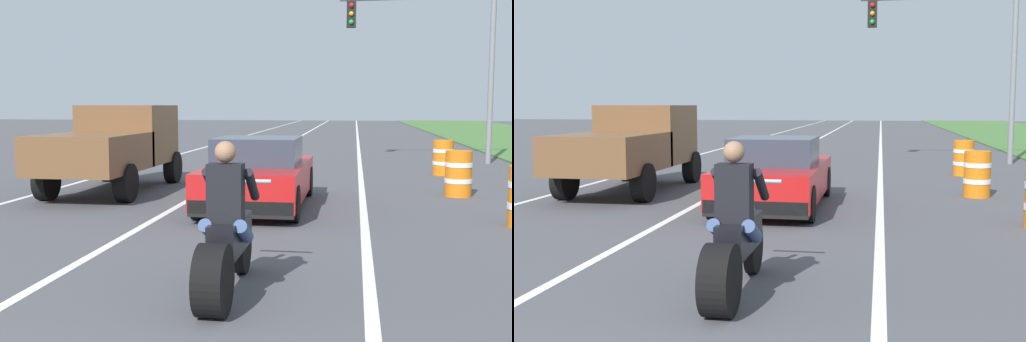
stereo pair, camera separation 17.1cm
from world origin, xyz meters
The scene contains 9 objects.
lane_stripe_left_solid centered at (-5.40, 20.00, 0.00)m, with size 0.14×120.00×0.01m, color white.
lane_stripe_right_solid centered at (1.80, 20.00, 0.00)m, with size 0.14×120.00×0.01m, color white.
lane_stripe_centre_dashed centered at (-1.80, 20.00, 0.00)m, with size 0.14×120.00×0.01m, color white.
motorcycle_with_rider centered at (0.33, 3.69, 0.59)m, with size 0.70×2.21×1.62m.
sports_car_red centered at (-0.21, 9.46, 0.63)m, with size 1.84×4.30×1.37m.
pickup_truck_left_lane_brown centered at (-3.86, 11.23, 1.11)m, with size 2.02×4.80×1.98m.
traffic_light_mast_near centered at (4.49, 19.69, 4.04)m, with size 5.17×0.34×6.00m.
construction_barrel_mid centered at (3.86, 11.53, 0.50)m, with size 0.58×0.58×1.00m.
construction_barrel_far centered at (4.11, 15.79, 0.50)m, with size 0.58×0.58×1.00m.
Camera 1 is at (1.61, -2.47, 1.98)m, focal length 43.82 mm.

